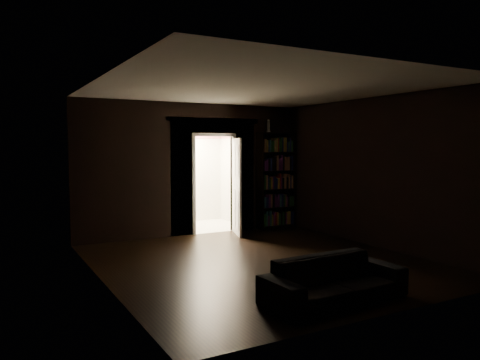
% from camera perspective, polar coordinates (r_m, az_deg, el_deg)
% --- Properties ---
extents(ground, '(5.50, 5.50, 0.00)m').
position_cam_1_polar(ground, '(7.73, 2.45, -9.94)').
color(ground, black).
rests_on(ground, ground).
extents(room_walls, '(5.02, 5.61, 2.84)m').
position_cam_1_polar(room_walls, '(8.43, -1.36, 2.78)').
color(room_walls, black).
rests_on(room_walls, ground).
extents(kitchen_alcove, '(2.20, 1.80, 2.60)m').
position_cam_1_polar(kitchen_alcove, '(11.20, -5.67, 0.64)').
color(kitchen_alcove, beige).
rests_on(kitchen_alcove, ground).
extents(sofa, '(1.85, 0.87, 0.70)m').
position_cam_1_polar(sofa, '(5.86, 11.43, -11.03)').
color(sofa, black).
rests_on(sofa, ground).
extents(bookshelf, '(0.96, 0.59, 2.20)m').
position_cam_1_polar(bookshelf, '(10.79, 4.39, -0.06)').
color(bookshelf, black).
rests_on(bookshelf, ground).
extents(refrigerator, '(0.81, 0.76, 1.65)m').
position_cam_1_polar(refrigerator, '(11.15, -8.81, -1.38)').
color(refrigerator, white).
rests_on(refrigerator, ground).
extents(door, '(0.31, 0.82, 2.05)m').
position_cam_1_polar(door, '(9.97, -0.38, -0.82)').
color(door, white).
rests_on(door, ground).
extents(figurine, '(0.12, 0.12, 0.29)m').
position_cam_1_polar(figurine, '(10.69, 3.49, 6.59)').
color(figurine, silver).
rests_on(figurine, bookshelf).
extents(bottles, '(0.65, 0.23, 0.26)m').
position_cam_1_polar(bottles, '(11.02, -8.31, 3.54)').
color(bottles, black).
rests_on(bottles, refrigerator).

